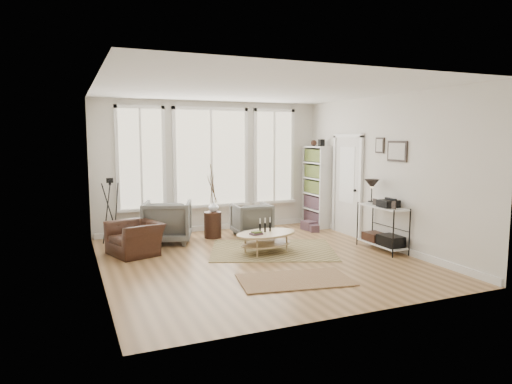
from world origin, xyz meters
name	(u,v)px	position (x,y,z in m)	size (l,w,h in m)	color
room	(259,177)	(0.02, 0.03, 1.43)	(5.50, 5.54, 2.90)	#A67C4E
bay_window	(211,160)	(0.00, 2.71, 1.61)	(4.14, 0.12, 2.24)	tan
door	(347,183)	(2.57, 1.15, 1.12)	(0.09, 1.06, 2.22)	silver
bookcase	(317,186)	(2.44, 2.23, 0.96)	(0.31, 0.85, 2.06)	white
low_shelf	(382,223)	(2.38, -0.30, 0.51)	(0.38, 1.08, 1.30)	white
wall_art	(392,150)	(2.58, -0.27, 1.88)	(0.04, 0.88, 0.44)	black
rug_main	(273,250)	(0.49, 0.48, 0.01)	(2.27, 1.70, 0.01)	brown
rug_runner	(295,280)	(0.03, -1.30, 0.01)	(1.64, 0.91, 0.01)	brown
coffee_table	(266,237)	(0.29, 0.35, 0.29)	(1.32, 0.99, 0.55)	tan
armchair_left	(167,221)	(-1.19, 1.89, 0.43)	(0.91, 0.94, 0.85)	slate
armchair_right	(252,219)	(0.60, 1.81, 0.35)	(0.76, 0.78, 0.71)	slate
side_table	(212,203)	(-0.22, 1.96, 0.74)	(0.36, 0.36, 1.53)	#361D14
vase	(214,206)	(-0.18, 2.00, 0.66)	(0.21, 0.21, 0.22)	silver
accent_chair	(135,238)	(-1.93, 1.17, 0.29)	(0.79, 0.90, 0.59)	#361D14
tripod_camera	(111,214)	(-2.24, 2.19, 0.60)	(0.46, 0.46, 1.31)	black
book_stack_near	(309,225)	(2.05, 1.89, 0.10)	(0.24, 0.31, 0.20)	brown
book_stack_far	(314,228)	(2.05, 1.65, 0.08)	(0.19, 0.24, 0.16)	brown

